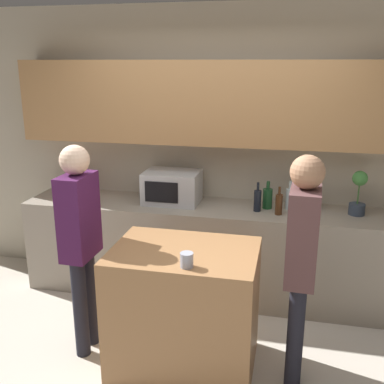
{
  "coord_description": "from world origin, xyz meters",
  "views": [
    {
      "loc": [
        0.67,
        -2.52,
        2.19
      ],
      "look_at": [
        -0.01,
        0.54,
        1.27
      ],
      "focal_mm": 42.0,
      "sensor_mm": 36.0,
      "label": 1
    }
  ],
  "objects": [
    {
      "name": "back_wall",
      "position": [
        0.0,
        1.66,
        1.54
      ],
      "size": [
        6.4,
        0.4,
        2.7
      ],
      "color": "#B2A893",
      "rests_on": "ground_plane"
    },
    {
      "name": "cup_0",
      "position": [
        0.07,
        0.03,
        0.97
      ],
      "size": [
        0.09,
        0.09,
        0.1
      ],
      "color": "#9AA1B4",
      "rests_on": "kitchen_island"
    },
    {
      "name": "person_left",
      "position": [
        0.78,
        0.25,
        0.97
      ],
      "size": [
        0.22,
        0.35,
        1.64
      ],
      "rotation": [
        0.0,
        0.0,
        1.52
      ],
      "color": "black",
      "rests_on": "ground_plane"
    },
    {
      "name": "person_center",
      "position": [
        -0.8,
        0.31,
        0.97
      ],
      "size": [
        0.21,
        0.34,
        1.63
      ],
      "rotation": [
        0.0,
        0.0,
        -1.59
      ],
      "color": "black",
      "rests_on": "ground_plane"
    },
    {
      "name": "back_counter",
      "position": [
        0.0,
        1.39,
        0.44
      ],
      "size": [
        3.6,
        0.62,
        0.89
      ],
      "color": "gray",
      "rests_on": "ground_plane"
    },
    {
      "name": "microwave",
      "position": [
        -0.41,
        1.44,
        1.04
      ],
      "size": [
        0.52,
        0.39,
        0.3
      ],
      "color": "#B7BABC",
      "rests_on": "back_counter"
    },
    {
      "name": "kitchen_island",
      "position": [
        -0.01,
        0.29,
        0.46
      ],
      "size": [
        1.02,
        0.73,
        0.92
      ],
      "color": "#996B42",
      "rests_on": "ground_plane"
    },
    {
      "name": "bottle_4",
      "position": [
        0.76,
        1.51,
        1.0
      ],
      "size": [
        0.07,
        0.07,
        0.28
      ],
      "color": "black",
      "rests_on": "back_counter"
    },
    {
      "name": "bottle_2",
      "position": [
        0.6,
        1.3,
        0.99
      ],
      "size": [
        0.06,
        0.06,
        0.25
      ],
      "color": "#472814",
      "rests_on": "back_counter"
    },
    {
      "name": "bottle_3",
      "position": [
        0.69,
        1.48,
        0.99
      ],
      "size": [
        0.07,
        0.07,
        0.26
      ],
      "color": "silver",
      "rests_on": "back_counter"
    },
    {
      "name": "toaster",
      "position": [
        -1.42,
        1.45,
        0.98
      ],
      "size": [
        0.26,
        0.16,
        0.18
      ],
      "color": "#B21E19",
      "rests_on": "back_counter"
    },
    {
      "name": "potted_plant",
      "position": [
        1.27,
        1.45,
        1.09
      ],
      "size": [
        0.14,
        0.14,
        0.4
      ],
      "color": "#333D4C",
      "rests_on": "back_counter"
    },
    {
      "name": "bottle_1",
      "position": [
        0.49,
        1.46,
        0.99
      ],
      "size": [
        0.09,
        0.09,
        0.25
      ],
      "color": "#194723",
      "rests_on": "back_counter"
    },
    {
      "name": "bottle_0",
      "position": [
        0.41,
        1.35,
        0.99
      ],
      "size": [
        0.07,
        0.07,
        0.27
      ],
      "color": "black",
      "rests_on": "back_counter"
    },
    {
      "name": "bottle_5",
      "position": [
        0.85,
        1.48,
        1.01
      ],
      "size": [
        0.08,
        0.08,
        0.32
      ],
      "color": "maroon",
      "rests_on": "back_counter"
    }
  ]
}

